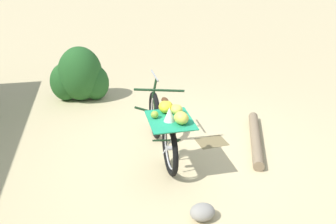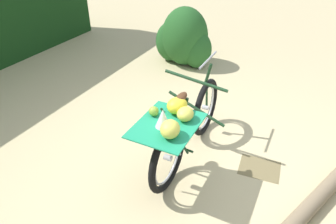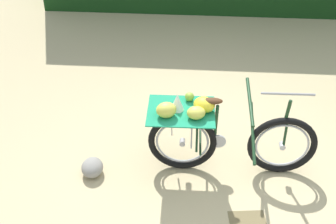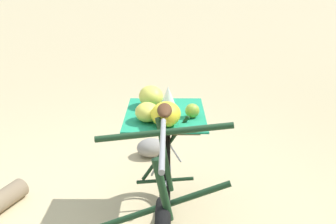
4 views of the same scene
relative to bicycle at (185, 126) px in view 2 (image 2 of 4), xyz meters
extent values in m
plane|color=#C6B284|center=(0.21, -0.08, -0.49)|extent=(60.00, 60.00, 0.00)
torus|color=black|center=(0.06, 0.64, -0.12)|extent=(0.14, 0.73, 0.73)
torus|color=#B7B7BC|center=(0.06, 0.64, -0.12)|extent=(0.08, 0.56, 0.57)
cylinder|color=#B7B7BC|center=(0.06, 0.64, -0.12)|extent=(0.09, 0.07, 0.06)
torus|color=black|center=(-0.04, -0.40, -0.12)|extent=(0.14, 0.73, 0.73)
torus|color=#B7B7BC|center=(-0.04, -0.40, -0.12)|extent=(0.08, 0.56, 0.57)
cylinder|color=#B7B7BC|center=(-0.04, -0.40, -0.12)|extent=(0.09, 0.07, 0.06)
cylinder|color=#19381E|center=(0.03, 0.32, 0.04)|extent=(0.70, 0.10, 0.30)
cylinder|color=#19381E|center=(0.02, 0.25, 0.43)|extent=(0.71, 0.10, 0.11)
cylinder|color=#19381E|center=(-0.01, -0.06, 0.15)|extent=(0.12, 0.04, 0.49)
cylinder|color=#19381E|center=(-0.03, -0.21, -0.11)|extent=(0.38, 0.06, 0.05)
cylinder|color=#19381E|center=(-0.03, -0.25, 0.10)|extent=(0.32, 0.05, 0.47)
cylinder|color=#19381E|center=(0.06, 0.65, 0.03)|extent=(0.05, 0.03, 0.30)
cylinder|color=#19381E|center=(0.06, 0.63, 0.32)|extent=(0.10, 0.04, 0.30)
cylinder|color=gray|center=(0.05, 0.60, 0.53)|extent=(0.07, 0.52, 0.02)
ellipsoid|color=#4C2D19|center=(-0.02, -0.12, 0.42)|extent=(0.11, 0.23, 0.06)
cylinder|color=#B7B7BC|center=(-0.01, -0.02, -0.09)|extent=(0.04, 0.16, 0.16)
cylinder|color=#B7B7BC|center=(-0.03, -0.31, 0.07)|extent=(0.20, 0.04, 0.39)
cylinder|color=#B7B7BC|center=(-0.05, -0.52, 0.07)|extent=(0.24, 0.04, 0.39)
cube|color=brown|center=(-0.05, -0.42, 0.27)|extent=(0.50, 0.64, 0.02)
cube|color=#1E8C60|center=(-0.05, -0.42, 0.29)|extent=(0.60, 0.73, 0.01)
ellipsoid|color=#CCC64C|center=(0.08, -0.28, 0.35)|extent=(0.16, 0.19, 0.12)
ellipsoid|color=#CCC64C|center=(0.04, -0.57, 0.37)|extent=(0.20, 0.22, 0.15)
ellipsoid|color=yellow|center=(-0.03, -0.19, 0.37)|extent=(0.24, 0.27, 0.15)
sphere|color=#8CAD38|center=(-0.22, -0.32, 0.34)|extent=(0.10, 0.10, 0.10)
cone|color=white|center=(-0.07, -0.46, 0.38)|extent=(0.15, 0.15, 0.18)
cylinder|color=#7F6B51|center=(1.46, -0.03, -0.41)|extent=(0.89, 1.52, 0.15)
ellipsoid|color=#235623|center=(-0.87, 2.59, 0.04)|extent=(0.84, 0.76, 1.06)
ellipsoid|color=#235623|center=(-1.17, 2.66, -0.12)|extent=(0.58, 0.52, 0.74)
ellipsoid|color=#235623|center=(-0.61, 2.51, -0.15)|extent=(0.53, 0.48, 0.69)
cylinder|color=#4C3823|center=(-0.87, 2.59, -0.38)|extent=(0.08, 0.08, 0.21)
cube|color=olive|center=(0.83, 0.19, -0.49)|extent=(0.44, 0.36, 0.01)
camera|label=1|loc=(-1.31, -4.24, 2.18)|focal=38.58mm
camera|label=2|loc=(0.79, -2.55, 1.92)|focal=32.83mm
camera|label=3|loc=(3.66, -0.71, 3.01)|focal=48.92mm
camera|label=4|loc=(0.17, 2.12, 1.21)|focal=42.35mm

